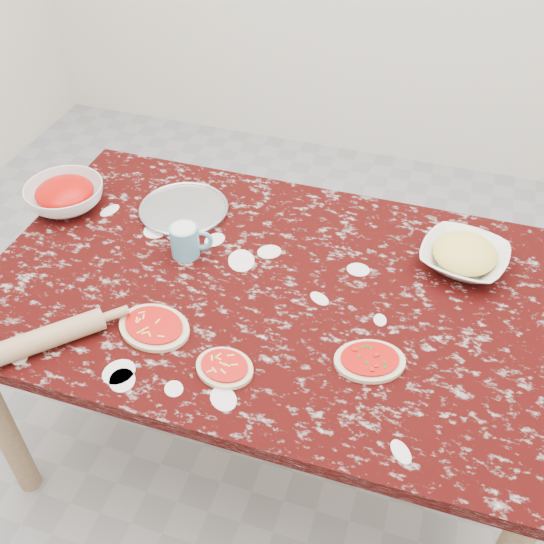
{
  "coord_description": "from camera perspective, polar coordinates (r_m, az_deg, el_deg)",
  "views": [
    {
      "loc": [
        0.39,
        -1.2,
        1.94
      ],
      "look_at": [
        0.0,
        0.0,
        0.8
      ],
      "focal_mm": 41.17,
      "sensor_mm": 36.0,
      "label": 1
    }
  ],
  "objects": [
    {
      "name": "sauce_bowl",
      "position": [
        2.1,
        -18.36,
        6.61
      ],
      "size": [
        0.29,
        0.29,
        0.08
      ],
      "primitive_type": "imported",
      "rotation": [
        0.0,
        0.0,
        -0.18
      ],
      "color": "white",
      "rests_on": "worktable"
    },
    {
      "name": "worktable",
      "position": [
        1.79,
        0.0,
        -3.14
      ],
      "size": [
        1.6,
        1.0,
        0.75
      ],
      "color": "black",
      "rests_on": "ground"
    },
    {
      "name": "pizza_left",
      "position": [
        1.64,
        -10.72,
        -4.97
      ],
      "size": [
        0.22,
        0.19,
        0.02
      ],
      "color": "beige",
      "rests_on": "worktable"
    },
    {
      "name": "pizza_mid",
      "position": [
        1.53,
        -4.36,
        -8.71
      ],
      "size": [
        0.16,
        0.14,
        0.02
      ],
      "color": "beige",
      "rests_on": "worktable"
    },
    {
      "name": "cheese_bowl",
      "position": [
        1.86,
        17.1,
        1.25
      ],
      "size": [
        0.28,
        0.28,
        0.06
      ],
      "primitive_type": "imported",
      "rotation": [
        0.0,
        0.0,
        -0.21
      ],
      "color": "white",
      "rests_on": "worktable"
    },
    {
      "name": "ground",
      "position": [
        2.31,
        0.0,
        -14.8
      ],
      "size": [
        4.0,
        4.0,
        0.0
      ],
      "primitive_type": "plane",
      "color": "gray"
    },
    {
      "name": "pizza_tray",
      "position": [
        2.01,
        -8.06,
        5.66
      ],
      "size": [
        0.33,
        0.33,
        0.01
      ],
      "primitive_type": "cylinder",
      "rotation": [
        0.0,
        0.0,
        0.23
      ],
      "color": "#B2B2B7",
      "rests_on": "worktable"
    },
    {
      "name": "pizza_right",
      "position": [
        1.56,
        8.92,
        -8.01
      ],
      "size": [
        0.21,
        0.18,
        0.02
      ],
      "color": "beige",
      "rests_on": "worktable"
    },
    {
      "name": "flour_mug",
      "position": [
        1.82,
        -7.87,
        2.87
      ],
      "size": [
        0.12,
        0.08,
        0.1
      ],
      "color": "#5A9EBE",
      "rests_on": "worktable"
    },
    {
      "name": "rolling_pin",
      "position": [
        1.66,
        -19.95,
        -5.7
      ],
      "size": [
        0.24,
        0.25,
        0.06
      ],
      "primitive_type": "cylinder",
      "rotation": [
        0.0,
        1.57,
        0.8
      ],
      "color": "tan",
      "rests_on": "worktable"
    }
  ]
}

